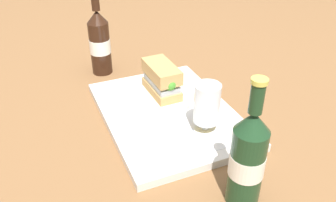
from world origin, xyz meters
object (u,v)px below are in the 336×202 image
(beer_glass, at_px, (207,107))
(second_bottle, at_px, (100,42))
(sandwich, at_px, (162,79))
(beer_bottle, at_px, (248,158))
(plate, at_px, (162,95))

(beer_glass, xyz_separation_m, second_bottle, (-0.44, -0.14, 0.01))
(sandwich, xyz_separation_m, second_bottle, (-0.26, -0.10, 0.03))
(second_bottle, bearing_deg, beer_bottle, 10.09)
(plate, xyz_separation_m, beer_bottle, (0.38, 0.01, 0.08))
(plate, xyz_separation_m, beer_glass, (0.18, 0.04, 0.06))
(sandwich, xyz_separation_m, beer_bottle, (0.38, 0.01, 0.03))
(beer_bottle, bearing_deg, plate, -178.47)
(sandwich, relative_size, beer_bottle, 0.51)
(beer_glass, xyz_separation_m, beer_bottle, (0.20, -0.03, 0.01))
(sandwich, bearing_deg, plate, 180.00)
(sandwich, bearing_deg, beer_glass, 9.47)
(beer_bottle, bearing_deg, sandwich, -178.47)
(plate, height_order, sandwich, sandwich)
(beer_bottle, relative_size, second_bottle, 1.00)
(beer_bottle, height_order, second_bottle, same)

